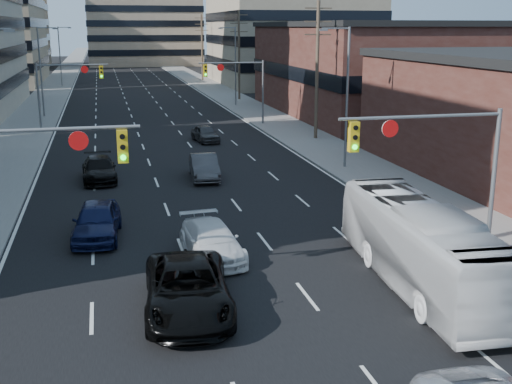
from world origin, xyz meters
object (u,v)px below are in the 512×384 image
(transit_bus, at_px, (421,246))
(sedan_blue, at_px, (97,221))
(white_van, at_px, (212,241))
(black_pickup, at_px, (188,289))

(transit_bus, xyz_separation_m, sedan_blue, (-11.20, 8.14, -0.68))
(sedan_blue, bearing_deg, transit_bus, -30.76)
(white_van, relative_size, sedan_blue, 1.01)
(black_pickup, distance_m, transit_bus, 8.37)
(black_pickup, bearing_deg, white_van, 76.40)
(white_van, distance_m, sedan_blue, 5.70)
(black_pickup, bearing_deg, sedan_blue, 113.58)
(white_van, bearing_deg, transit_bus, -39.29)
(black_pickup, relative_size, sedan_blue, 1.23)
(white_van, xyz_separation_m, transit_bus, (6.73, -4.61, 0.80))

